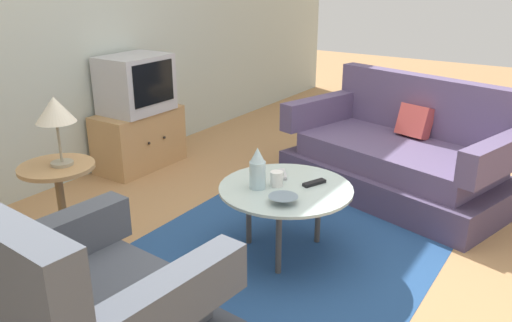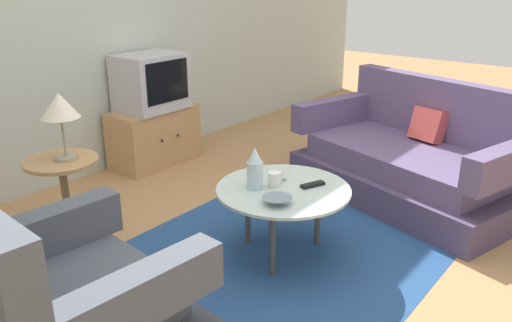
{
  "view_description": "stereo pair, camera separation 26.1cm",
  "coord_description": "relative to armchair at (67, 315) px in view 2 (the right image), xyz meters",
  "views": [
    {
      "loc": [
        -2.59,
        -1.41,
        1.69
      ],
      "look_at": [
        0.0,
        0.31,
        0.55
      ],
      "focal_mm": 36.5,
      "sensor_mm": 36.0,
      "label": 1
    },
    {
      "loc": [
        -2.43,
        -1.62,
        1.69
      ],
      "look_at": [
        0.0,
        0.31,
        0.55
      ],
      "focal_mm": 36.5,
      "sensor_mm": 36.0,
      "label": 2
    }
  ],
  "objects": [
    {
      "name": "back_wall",
      "position": [
        1.48,
        2.08,
        1.04
      ],
      "size": [
        9.0,
        0.12,
        2.7
      ],
      "primitive_type": "cube",
      "color": "#B2BCB2",
      "rests_on": "ground"
    },
    {
      "name": "armchair",
      "position": [
        0.0,
        0.0,
        0.0
      ],
      "size": [
        0.94,
        0.96,
        0.94
      ],
      "rotation": [
        0.0,
        0.0,
        -1.65
      ],
      "color": "#3E424B",
      "rests_on": "ground"
    },
    {
      "name": "coffee_table",
      "position": [
        1.44,
        -0.1,
        0.1
      ],
      "size": [
        0.82,
        0.82,
        0.45
      ],
      "color": "#B2C6C1",
      "rests_on": "ground"
    },
    {
      "name": "vase",
      "position": [
        1.33,
        0.03,
        0.26
      ],
      "size": [
        0.1,
        0.1,
        0.26
      ],
      "color": "silver",
      "rests_on": "coffee_table"
    },
    {
      "name": "side_table",
      "position": [
        0.69,
        1.07,
        0.1
      ],
      "size": [
        0.46,
        0.46,
        0.58
      ],
      "color": "tan",
      "rests_on": "ground"
    },
    {
      "name": "television",
      "position": [
        2.04,
        1.77,
        0.45
      ],
      "size": [
        0.58,
        0.44,
        0.49
      ],
      "color": "#B7B7BC",
      "rests_on": "tv_stand"
    },
    {
      "name": "tv_remote_dark",
      "position": [
        1.57,
        -0.23,
        0.14
      ],
      "size": [
        0.16,
        0.1,
        0.02
      ],
      "rotation": [
        0.0,
        0.0,
        5.9
      ],
      "color": "black",
      "rests_on": "coffee_table"
    },
    {
      "name": "ground_plane",
      "position": [
        1.48,
        -0.16,
        -0.31
      ],
      "size": [
        16.0,
        16.0,
        0.0
      ],
      "primitive_type": "plane",
      "color": "#AD7F51"
    },
    {
      "name": "bowl",
      "position": [
        1.23,
        -0.21,
        0.15
      ],
      "size": [
        0.17,
        0.17,
        0.04
      ],
      "color": "slate",
      "rests_on": "coffee_table"
    },
    {
      "name": "tv_remote_silver",
      "position": [
        1.59,
        0.01,
        0.14
      ],
      "size": [
        0.15,
        0.13,
        0.02
      ],
      "rotation": [
        0.0,
        0.0,
        3.78
      ],
      "color": "#B2B2B7",
      "rests_on": "coffee_table"
    },
    {
      "name": "area_rug",
      "position": [
        1.44,
        -0.11,
        -0.31
      ],
      "size": [
        2.28,
        1.8,
        0.0
      ],
      "primitive_type": "cube",
      "color": "navy",
      "rests_on": "ground"
    },
    {
      "name": "couch",
      "position": [
        2.78,
        -0.39,
        -0.02
      ],
      "size": [
        1.35,
        1.9,
        0.89
      ],
      "rotation": [
        0.0,
        0.0,
        1.3
      ],
      "color": "#4B3E5C",
      "rests_on": "ground"
    },
    {
      "name": "table_lamp",
      "position": [
        0.71,
        1.05,
        0.6
      ],
      "size": [
        0.23,
        0.23,
        0.42
      ],
      "color": "#9E937A",
      "rests_on": "side_table"
    },
    {
      "name": "mug",
      "position": [
        1.43,
        -0.05,
        0.18
      ],
      "size": [
        0.13,
        0.08,
        0.09
      ],
      "color": "white",
      "rests_on": "coffee_table"
    },
    {
      "name": "tv_stand",
      "position": [
        2.04,
        1.77,
        -0.05
      ],
      "size": [
        0.8,
        0.43,
        0.52
      ],
      "color": "tan",
      "rests_on": "ground"
    }
  ]
}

